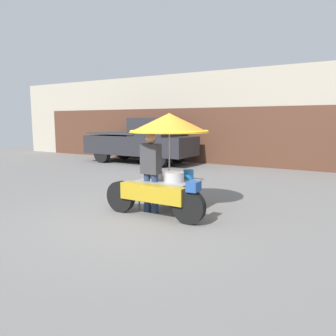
{
  "coord_description": "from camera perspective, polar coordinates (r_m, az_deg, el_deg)",
  "views": [
    {
      "loc": [
        3.55,
        -4.86,
        1.85
      ],
      "look_at": [
        0.16,
        0.8,
        0.89
      ],
      "focal_mm": 35.0,
      "sensor_mm": 36.0,
      "label": 1
    }
  ],
  "objects": [
    {
      "name": "vendor_motorcycle_cart",
      "position": [
        6.57,
        -0.12,
        4.97
      ],
      "size": [
        2.19,
        1.62,
        2.0
      ],
      "color": "black",
      "rests_on": "ground"
    },
    {
      "name": "shopfront_building",
      "position": [
        14.48,
        16.93,
        8.29
      ],
      "size": [
        28.0,
        2.06,
        3.92
      ],
      "color": "#B2A893",
      "rests_on": "ground"
    },
    {
      "name": "vendor_person",
      "position": [
        6.54,
        -2.99,
        -0.08
      ],
      "size": [
        0.38,
        0.22,
        1.61
      ],
      "color": "navy",
      "rests_on": "ground"
    },
    {
      "name": "pickup_truck",
      "position": [
        14.36,
        -4.55,
        4.64
      ],
      "size": [
        4.97,
        1.83,
        1.96
      ],
      "color": "black",
      "rests_on": "ground"
    },
    {
      "name": "ground_plane",
      "position": [
        6.29,
        -5.06,
        -8.85
      ],
      "size": [
        36.0,
        36.0,
        0.0
      ],
      "primitive_type": "plane",
      "color": "slate"
    }
  ]
}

